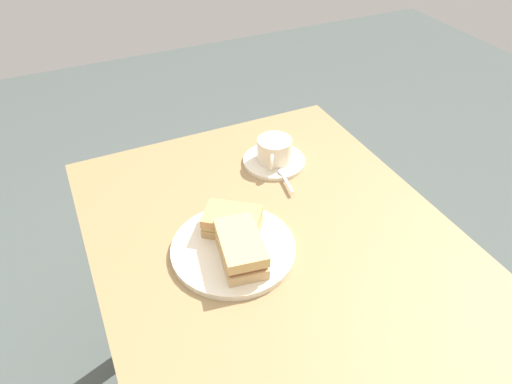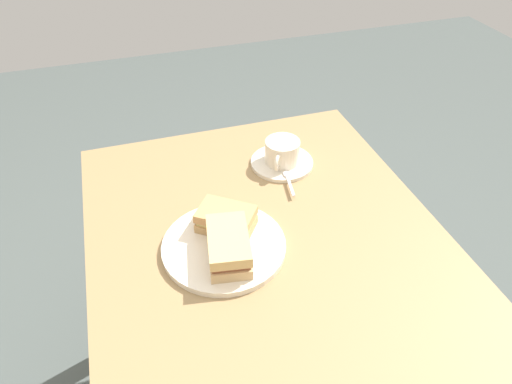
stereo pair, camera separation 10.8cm
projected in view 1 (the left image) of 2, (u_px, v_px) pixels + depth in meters
The scene contains 7 objects.
dining_table at pixel (286, 295), 1.05m from camera, with size 1.06×0.77×0.77m.
sandwich_plate at pixel (233, 249), 0.97m from camera, with size 0.26×0.26×0.01m, color beige.
sandwich_front at pixel (241, 248), 0.92m from camera, with size 0.15×0.10×0.06m.
sandwich_back at pixel (232, 221), 0.99m from camera, with size 0.13×0.14×0.05m.
coffee_saucer at pixel (274, 161), 1.22m from camera, with size 0.16×0.16×0.01m, color beige.
coffee_cup at pixel (274, 150), 1.20m from camera, with size 0.11×0.09×0.06m.
spoon at pixel (284, 176), 1.16m from camera, with size 0.10×0.03×0.01m.
Camera 1 is at (-0.57, 0.34, 1.49)m, focal length 32.44 mm.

